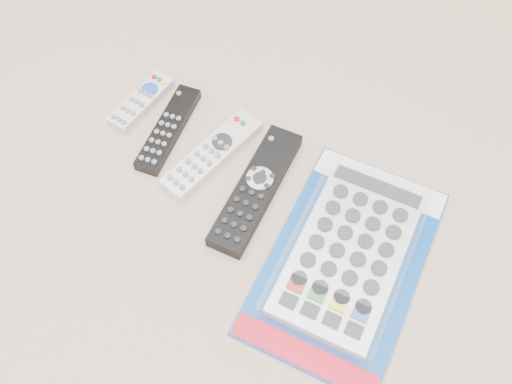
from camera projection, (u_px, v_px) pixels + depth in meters
The scene contains 5 objects.
remote_small_grey at pixel (141, 102), 0.94m from camera, with size 0.05×0.13×0.02m.
remote_slim_black at pixel (168, 129), 0.91m from camera, with size 0.07×0.18×0.02m.
remote_silver_dvd at pixel (212, 154), 0.88m from camera, with size 0.08×0.19×0.02m.
remote_large_black at pixel (256, 189), 0.85m from camera, with size 0.07×0.23×0.02m.
jumbo_remote_packaged at pixel (349, 253), 0.78m from camera, with size 0.23×0.35×0.04m.
Camera 1 is at (0.27, -0.37, 0.73)m, focal length 40.00 mm.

